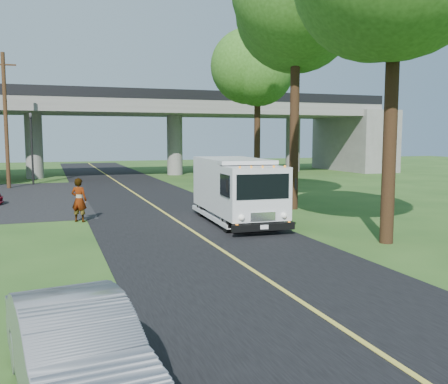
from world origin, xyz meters
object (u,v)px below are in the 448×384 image
tree_right_mid (302,4)px  step_van (237,188)px  silver_sedan (76,351)px  utility_pole (6,120)px  pedestrian (79,200)px  traffic_signal (32,141)px  tree_right_far (261,66)px

tree_right_mid → step_van: tree_right_mid is taller
silver_sedan → tree_right_mid: bearing=44.2°
utility_pole → step_van: size_ratio=1.43×
tree_right_mid → step_van: 9.57m
utility_pole → pedestrian: utility_pole is taller
traffic_signal → step_van: (8.20, -19.76, -1.79)m
traffic_signal → tree_right_mid: bearing=-54.1°
tree_right_far → utility_pole: bearing=166.0°
traffic_signal → tree_right_far: size_ratio=0.47×
tree_right_far → pedestrian: tree_right_far is taller
traffic_signal → silver_sedan: 31.99m
tree_right_far → traffic_signal: bearing=157.9°
utility_pole → tree_right_far: size_ratio=0.82×
utility_pole → silver_sedan: (2.83, -29.86, -3.92)m
silver_sedan → pedestrian: pedestrian is taller
tree_right_mid → silver_sedan: bearing=-127.0°
utility_pole → tree_right_mid: tree_right_mid is taller
traffic_signal → tree_right_far: 17.18m
step_van → utility_pole: bearing=121.3°
tree_right_far → step_van: tree_right_far is taller
step_van → tree_right_mid: bearing=34.4°
pedestrian → utility_pole: bearing=-45.5°
utility_pole → pedestrian: (3.70, -15.39, -3.69)m
tree_right_mid → tree_right_far: size_ratio=1.16×
traffic_signal → step_van: size_ratio=0.83×
traffic_signal → pedestrian: bearing=-82.8°
utility_pole → tree_right_mid: bearing=-47.5°
tree_right_mid → tree_right_far: (2.80, 11.00, -1.30)m
tree_right_mid → tree_right_far: 11.43m
step_van → silver_sedan: size_ratio=1.54×
step_van → silver_sedan: 13.93m
silver_sedan → step_van: bearing=51.6°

